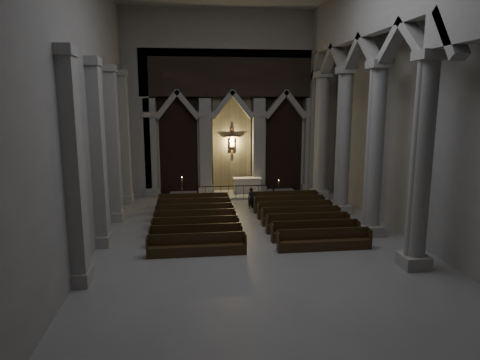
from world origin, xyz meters
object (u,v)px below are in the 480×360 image
(altar_rail, at_px, (236,190))
(candle_stand_left, at_px, (182,195))
(worshipper, at_px, (252,198))
(altar, at_px, (247,185))
(pews, at_px, (249,220))
(candle_stand_right, at_px, (278,194))

(altar_rail, height_order, candle_stand_left, candle_stand_left)
(worshipper, bearing_deg, altar, 82.75)
(altar_rail, distance_m, pews, 5.73)
(altar, xyz_separation_m, candle_stand_right, (1.78, -1.77, -0.30))
(altar, height_order, pews, altar)
(altar, bearing_deg, pews, -97.31)
(candle_stand_left, distance_m, candle_stand_right, 6.13)
(altar, distance_m, worshipper, 3.97)
(candle_stand_left, bearing_deg, altar_rail, 0.38)
(altar_rail, relative_size, candle_stand_left, 3.11)
(altar_rail, bearing_deg, pews, -90.00)
(altar, relative_size, candle_stand_left, 1.21)
(altar, bearing_deg, altar_rail, -119.57)
(altar, height_order, altar_rail, altar)
(altar, height_order, candle_stand_right, candle_stand_right)
(altar_rail, bearing_deg, candle_stand_left, -179.62)
(candle_stand_right, height_order, worshipper, candle_stand_right)
(pews, bearing_deg, worshipper, 79.18)
(altar, relative_size, candle_stand_right, 1.51)
(altar, xyz_separation_m, pews, (-0.95, -7.39, -0.35))
(altar, distance_m, altar_rail, 1.92)
(altar_rail, bearing_deg, worshipper, -74.05)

